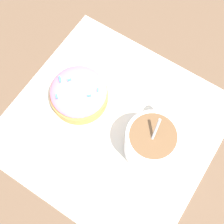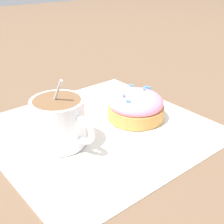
% 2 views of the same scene
% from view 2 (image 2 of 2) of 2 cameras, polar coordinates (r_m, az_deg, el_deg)
% --- Properties ---
extents(ground_plane, '(3.00, 3.00, 0.00)m').
position_cam_2_polar(ground_plane, '(0.52, -2.32, -3.32)').
color(ground_plane, brown).
extents(paper_napkin, '(0.37, 0.36, 0.00)m').
position_cam_2_polar(paper_napkin, '(0.52, -2.32, -3.18)').
color(paper_napkin, white).
rests_on(paper_napkin, ground_plane).
extents(coffee_cup, '(0.08, 0.10, 0.11)m').
position_cam_2_polar(coffee_cup, '(0.46, -9.62, -1.50)').
color(coffee_cup, white).
rests_on(coffee_cup, paper_napkin).
extents(frosted_pastry, '(0.10, 0.10, 0.05)m').
position_cam_2_polar(frosted_pastry, '(0.54, 4.22, 1.25)').
color(frosted_pastry, '#D19347').
rests_on(frosted_pastry, paper_napkin).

